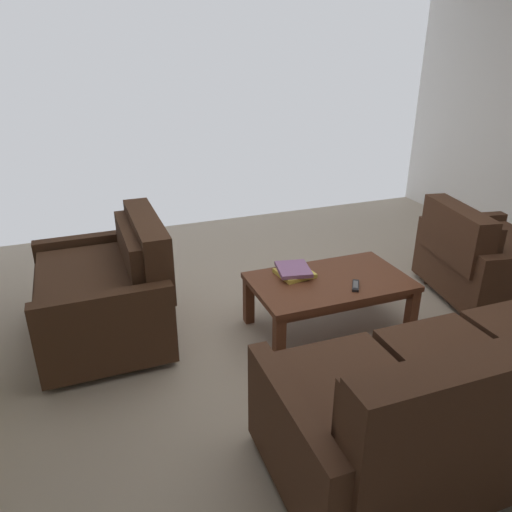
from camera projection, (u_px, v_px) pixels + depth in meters
ground_plane at (316, 346)px, 3.45m from camera, size 5.79×5.62×0.01m
sofa_main at (470, 399)px, 2.37m from camera, size 1.97×0.91×0.89m
loveseat_near at (109, 290)px, 3.42m from camera, size 0.88×1.14×0.88m
coffee_table at (330, 287)px, 3.51m from camera, size 1.13×0.67×0.41m
armchair_side at (483, 259)px, 3.96m from camera, size 0.97×1.10×0.81m
book_stack at (294, 271)px, 3.54m from camera, size 0.28×0.31×0.06m
tv_remote at (356, 286)px, 3.37m from camera, size 0.12×0.16×0.02m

